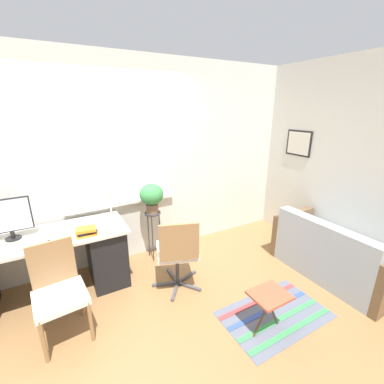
{
  "coord_description": "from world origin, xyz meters",
  "views": [
    {
      "loc": [
        -0.49,
        -2.58,
        2.06
      ],
      "look_at": [
        1.04,
        0.17,
        1.02
      ],
      "focal_mm": 24.0,
      "sensor_mm": 36.0,
      "label": 1
    }
  ],
  "objects_px": {
    "couch_loveseat": "(333,255)",
    "plant_stand": "(153,220)",
    "monitor": "(9,218)",
    "mouse": "(49,242)",
    "office_chair_swivel": "(178,252)",
    "desk_lamp": "(110,200)",
    "book_stack": "(86,231)",
    "folding_stool": "(269,298)",
    "potted_plant": "(152,196)",
    "keyboard": "(16,249)",
    "desk_chair_wooden": "(58,289)"
  },
  "relations": [
    {
      "from": "desk_lamp",
      "to": "keyboard",
      "type": "bearing_deg",
      "value": -161.98
    },
    {
      "from": "couch_loveseat",
      "to": "plant_stand",
      "type": "xyz_separation_m",
      "value": [
        -1.85,
        1.47,
        0.31
      ]
    },
    {
      "from": "couch_loveseat",
      "to": "desk_chair_wooden",
      "type": "bearing_deg",
      "value": 77.43
    },
    {
      "from": "keyboard",
      "to": "book_stack",
      "type": "height_order",
      "value": "book_stack"
    },
    {
      "from": "couch_loveseat",
      "to": "potted_plant",
      "type": "height_order",
      "value": "potted_plant"
    },
    {
      "from": "keyboard",
      "to": "folding_stool",
      "type": "height_order",
      "value": "keyboard"
    },
    {
      "from": "monitor",
      "to": "office_chair_swivel",
      "type": "distance_m",
      "value": 1.78
    },
    {
      "from": "monitor",
      "to": "mouse",
      "type": "xyz_separation_m",
      "value": [
        0.32,
        -0.29,
        -0.22
      ]
    },
    {
      "from": "desk_chair_wooden",
      "to": "keyboard",
      "type": "bearing_deg",
      "value": 119.32
    },
    {
      "from": "monitor",
      "to": "potted_plant",
      "type": "distance_m",
      "value": 1.57
    },
    {
      "from": "desk_chair_wooden",
      "to": "couch_loveseat",
      "type": "distance_m",
      "value": 3.15
    },
    {
      "from": "desk_chair_wooden",
      "to": "office_chair_swivel",
      "type": "xyz_separation_m",
      "value": [
        1.23,
        0.03,
        0.01
      ]
    },
    {
      "from": "couch_loveseat",
      "to": "plant_stand",
      "type": "height_order",
      "value": "couch_loveseat"
    },
    {
      "from": "desk_chair_wooden",
      "to": "plant_stand",
      "type": "xyz_separation_m",
      "value": [
        1.22,
        0.79,
        0.1
      ]
    },
    {
      "from": "mouse",
      "to": "plant_stand",
      "type": "bearing_deg",
      "value": 16.33
    },
    {
      "from": "keyboard",
      "to": "couch_loveseat",
      "type": "bearing_deg",
      "value": -18.4
    },
    {
      "from": "couch_loveseat",
      "to": "office_chair_swivel",
      "type": "bearing_deg",
      "value": 68.7
    },
    {
      "from": "book_stack",
      "to": "desk_chair_wooden",
      "type": "distance_m",
      "value": 0.62
    },
    {
      "from": "desk_lamp",
      "to": "couch_loveseat",
      "type": "relative_size",
      "value": 0.26
    },
    {
      "from": "desk_lamp",
      "to": "office_chair_swivel",
      "type": "height_order",
      "value": "desk_lamp"
    },
    {
      "from": "mouse",
      "to": "potted_plant",
      "type": "bearing_deg",
      "value": 16.33
    },
    {
      "from": "monitor",
      "to": "folding_stool",
      "type": "distance_m",
      "value": 2.7
    },
    {
      "from": "office_chair_swivel",
      "to": "monitor",
      "type": "bearing_deg",
      "value": -3.95
    },
    {
      "from": "mouse",
      "to": "desk_chair_wooden",
      "type": "height_order",
      "value": "desk_chair_wooden"
    },
    {
      "from": "book_stack",
      "to": "couch_loveseat",
      "type": "height_order",
      "value": "book_stack"
    },
    {
      "from": "book_stack",
      "to": "mouse",
      "type": "bearing_deg",
      "value": 179.52
    },
    {
      "from": "desk_lamp",
      "to": "potted_plant",
      "type": "height_order",
      "value": "desk_lamp"
    },
    {
      "from": "desk_lamp",
      "to": "book_stack",
      "type": "distance_m",
      "value": 0.52
    },
    {
      "from": "desk_chair_wooden",
      "to": "monitor",
      "type": "bearing_deg",
      "value": 110.14
    },
    {
      "from": "folding_stool",
      "to": "monitor",
      "type": "bearing_deg",
      "value": 141.17
    },
    {
      "from": "book_stack",
      "to": "couch_loveseat",
      "type": "relative_size",
      "value": 0.15
    },
    {
      "from": "monitor",
      "to": "desk_lamp",
      "type": "xyz_separation_m",
      "value": [
        1.02,
        0.05,
        -0.0
      ]
    },
    {
      "from": "book_stack",
      "to": "couch_loveseat",
      "type": "xyz_separation_m",
      "value": [
        2.73,
        -1.11,
        -0.52
      ]
    },
    {
      "from": "keyboard",
      "to": "folding_stool",
      "type": "xyz_separation_m",
      "value": [
        2.01,
        -1.37,
        -0.39
      ]
    },
    {
      "from": "mouse",
      "to": "desk_chair_wooden",
      "type": "distance_m",
      "value": 0.51
    },
    {
      "from": "desk_chair_wooden",
      "to": "folding_stool",
      "type": "xyz_separation_m",
      "value": [
        1.7,
        -0.93,
        -0.11
      ]
    },
    {
      "from": "folding_stool",
      "to": "office_chair_swivel",
      "type": "bearing_deg",
      "value": 115.95
    },
    {
      "from": "book_stack",
      "to": "plant_stand",
      "type": "bearing_deg",
      "value": 22.57
    },
    {
      "from": "couch_loveseat",
      "to": "plant_stand",
      "type": "bearing_deg",
      "value": 51.4
    },
    {
      "from": "keyboard",
      "to": "desk_chair_wooden",
      "type": "bearing_deg",
      "value": -54.9
    },
    {
      "from": "desk_chair_wooden",
      "to": "folding_stool",
      "type": "distance_m",
      "value": 1.94
    },
    {
      "from": "office_chair_swivel",
      "to": "folding_stool",
      "type": "height_order",
      "value": "office_chair_swivel"
    },
    {
      "from": "keyboard",
      "to": "mouse",
      "type": "xyz_separation_m",
      "value": [
        0.29,
        -0.01,
        0.01
      ]
    },
    {
      "from": "desk_chair_wooden",
      "to": "potted_plant",
      "type": "distance_m",
      "value": 1.52
    },
    {
      "from": "monitor",
      "to": "desk_lamp",
      "type": "distance_m",
      "value": 1.02
    },
    {
      "from": "office_chair_swivel",
      "to": "couch_loveseat",
      "type": "relative_size",
      "value": 0.63
    },
    {
      "from": "mouse",
      "to": "desk_lamp",
      "type": "bearing_deg",
      "value": 25.59
    },
    {
      "from": "plant_stand",
      "to": "potted_plant",
      "type": "distance_m",
      "value": 0.35
    },
    {
      "from": "monitor",
      "to": "book_stack",
      "type": "distance_m",
      "value": 0.77
    },
    {
      "from": "mouse",
      "to": "office_chair_swivel",
      "type": "height_order",
      "value": "office_chair_swivel"
    }
  ]
}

